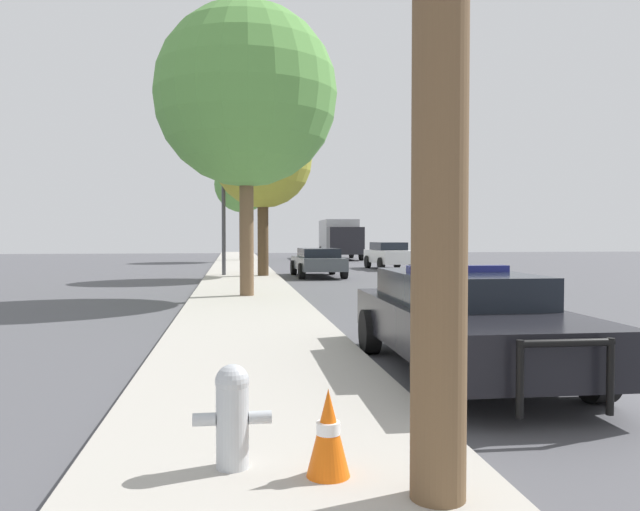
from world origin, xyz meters
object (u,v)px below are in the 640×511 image
at_px(traffic_light, 252,179).
at_px(tree_sidewalk_mid, 263,159).
at_px(car_background_oncoming, 389,255).
at_px(tree_sidewalk_near, 246,96).
at_px(tree_sidewalk_far, 242,185).
at_px(police_car, 463,318).
at_px(fire_hydrant, 232,413).
at_px(car_background_midblock, 318,261).
at_px(box_truck, 340,238).
at_px(traffic_cone, 328,432).

relative_size(traffic_light, tree_sidewalk_mid, 0.85).
xyz_separation_m(car_background_oncoming, tree_sidewalk_near, (-7.71, -14.57, 4.83)).
xyz_separation_m(tree_sidewalk_far, tree_sidewalk_mid, (0.61, -16.16, -0.21)).
xyz_separation_m(police_car, fire_hydrant, (-2.96, -3.27, -0.19)).
bearing_deg(car_background_oncoming, car_background_midblock, 47.69).
relative_size(police_car, box_truck, 0.66).
distance_m(police_car, car_background_midblock, 18.66).
height_order(traffic_light, traffic_cone, traffic_light).
xyz_separation_m(fire_hydrant, traffic_light, (0.77, 21.69, 3.60)).
height_order(traffic_light, car_background_oncoming, traffic_light).
bearing_deg(tree_sidewalk_far, box_truck, 28.38).
relative_size(car_background_oncoming, tree_sidewalk_mid, 0.63).
distance_m(police_car, tree_sidewalk_near, 10.97).
relative_size(traffic_light, car_background_midblock, 1.26).
relative_size(fire_hydrant, box_truck, 0.10).
bearing_deg(police_car, fire_hydrant, 48.66).
xyz_separation_m(police_car, traffic_cone, (-2.30, -3.52, -0.28)).
distance_m(traffic_light, tree_sidewalk_far, 15.56).
height_order(car_background_midblock, box_truck, box_truck).
height_order(traffic_light, tree_sidewalk_mid, tree_sidewalk_mid).
bearing_deg(fire_hydrant, car_background_midblock, 80.74).
relative_size(tree_sidewalk_near, tree_sidewalk_mid, 1.17).
bearing_deg(tree_sidewalk_near, car_background_oncoming, 62.11).
height_order(fire_hydrant, traffic_light, traffic_light).
height_order(fire_hydrant, tree_sidewalk_mid, tree_sidewalk_mid).
bearing_deg(box_truck, car_background_midblock, 79.63).
bearing_deg(box_truck, car_background_oncoming, 93.20).
bearing_deg(car_background_midblock, police_car, -93.08).
distance_m(traffic_light, tree_sidewalk_near, 9.07).
xyz_separation_m(fire_hydrant, tree_sidewalk_far, (0.59, 37.22, 4.56)).
relative_size(fire_hydrant, tree_sidewalk_near, 0.09).
xyz_separation_m(traffic_light, box_truck, (7.02, 19.42, -2.54)).
bearing_deg(traffic_cone, car_background_oncoming, 74.94).
relative_size(box_truck, tree_sidewalk_far, 1.12).
bearing_deg(tree_sidewalk_near, tree_sidewalk_mid, 84.28).
distance_m(police_car, car_background_oncoming, 24.59).
height_order(police_car, car_background_oncoming, car_background_oncoming).
xyz_separation_m(traffic_light, tree_sidewalk_near, (-0.41, -8.94, 1.46)).
relative_size(car_background_midblock, box_truck, 0.60).
xyz_separation_m(tree_sidewalk_near, traffic_cone, (0.29, -13.00, -5.15)).
height_order(traffic_light, tree_sidewalk_far, tree_sidewalk_far).
relative_size(traffic_light, traffic_cone, 9.48).
relative_size(police_car, traffic_light, 0.87).
distance_m(car_background_oncoming, traffic_cone, 28.56).
distance_m(fire_hydrant, tree_sidewalk_far, 37.51).
distance_m(fire_hydrant, traffic_cone, 0.71).
height_order(car_background_midblock, traffic_cone, car_background_midblock).
height_order(tree_sidewalk_near, tree_sidewalk_far, tree_sidewalk_near).
xyz_separation_m(car_background_midblock, tree_sidewalk_far, (-2.98, 15.30, 4.42)).
bearing_deg(tree_sidewalk_far, traffic_light, -89.33).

